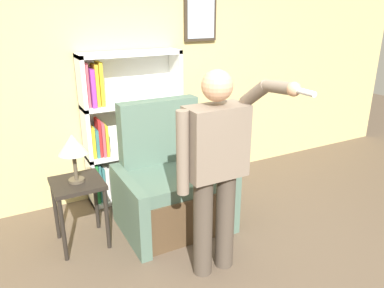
{
  "coord_description": "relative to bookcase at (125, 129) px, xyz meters",
  "views": [
    {
      "loc": [
        -1.35,
        -1.84,
        2.02
      ],
      "look_at": [
        0.0,
        0.69,
        0.97
      ],
      "focal_mm": 35.0,
      "sensor_mm": 36.0,
      "label": 1
    }
  ],
  "objects": [
    {
      "name": "side_table",
      "position": [
        -0.67,
        -0.69,
        -0.29
      ],
      "size": [
        0.43,
        0.43,
        0.62
      ],
      "color": "black",
      "rests_on": "ground_plane"
    },
    {
      "name": "bookcase",
      "position": [
        0.0,
        0.0,
        0.0
      ],
      "size": [
        1.06,
        0.28,
        1.6
      ],
      "color": "white",
      "rests_on": "ground_plane"
    },
    {
      "name": "person_standing",
      "position": [
        0.19,
        -1.56,
        0.15
      ],
      "size": [
        0.6,
        0.78,
        1.63
      ],
      "color": "#473D33",
      "rests_on": "ground_plane"
    },
    {
      "name": "table_lamp",
      "position": [
        -0.67,
        -0.69,
        0.15
      ],
      "size": [
        0.25,
        0.25,
        0.43
      ],
      "color": "#4C4233",
      "rests_on": "side_table"
    },
    {
      "name": "armchair",
      "position": [
        0.18,
        -0.75,
        -0.41
      ],
      "size": [
        0.99,
        0.81,
        1.2
      ],
      "color": "#4C3823",
      "rests_on": "ground_plane"
    },
    {
      "name": "wall_back",
      "position": [
        0.19,
        0.16,
        0.61
      ],
      "size": [
        8.0,
        0.11,
        2.8
      ],
      "color": "tan",
      "rests_on": "ground_plane"
    }
  ]
}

